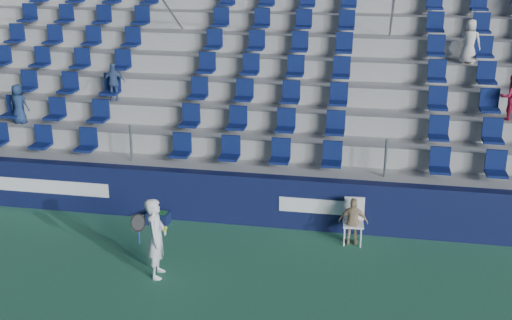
{
  "coord_description": "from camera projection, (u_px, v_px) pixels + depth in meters",
  "views": [
    {
      "loc": [
        2.61,
        -10.23,
        6.36
      ],
      "look_at": [
        0.2,
        2.8,
        1.7
      ],
      "focal_mm": 45.0,
      "sensor_mm": 36.0,
      "label": 1
    }
  ],
  "objects": [
    {
      "name": "grandstand",
      "position": [
        283.0,
        86.0,
        18.99
      ],
      "size": [
        24.0,
        8.17,
        6.63
      ],
      "color": "#A0A09B",
      "rests_on": "ground"
    },
    {
      "name": "tennis_player",
      "position": [
        156.0,
        238.0,
        12.41
      ],
      "size": [
        0.69,
        0.66,
        1.64
      ],
      "color": "white",
      "rests_on": "ground"
    },
    {
      "name": "line_judge",
      "position": [
        353.0,
        222.0,
        13.78
      ],
      "size": [
        0.64,
        0.29,
        1.08
      ],
      "primitive_type": "imported",
      "rotation": [
        0.0,
        0.0,
        3.1
      ],
      "color": "tan",
      "rests_on": "ground"
    },
    {
      "name": "ball_bin",
      "position": [
        158.0,
        217.0,
        14.91
      ],
      "size": [
        0.53,
        0.37,
        0.29
      ],
      "color": "#10193D",
      "rests_on": "ground"
    },
    {
      "name": "sponsor_wall",
      "position": [
        250.0,
        199.0,
        14.77
      ],
      "size": [
        24.0,
        0.32,
        1.2
      ],
      "color": "#10163D",
      "rests_on": "ground"
    },
    {
      "name": "ground",
      "position": [
        218.0,
        293.0,
        12.05
      ],
      "size": [
        70.0,
        70.0,
        0.0
      ],
      "primitive_type": "plane",
      "color": "#2F6F4D",
      "rests_on": "ground"
    },
    {
      "name": "line_judge_chair",
      "position": [
        354.0,
        217.0,
        13.91
      ],
      "size": [
        0.47,
        0.48,
        1.0
      ],
      "color": "white",
      "rests_on": "ground"
    }
  ]
}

